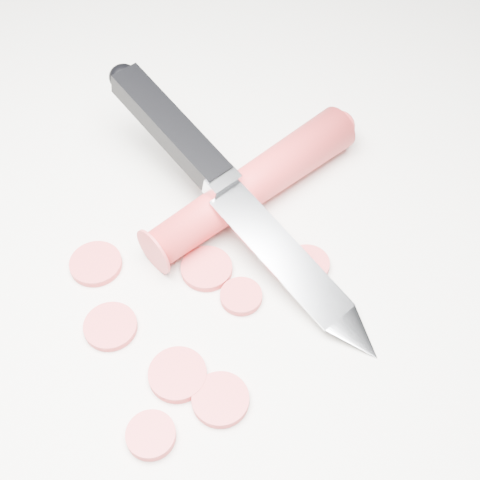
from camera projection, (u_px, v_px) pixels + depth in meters
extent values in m
plane|color=silver|center=(169.00, 283.00, 0.48)|extent=(2.40, 2.40, 0.00)
cylinder|color=red|center=(253.00, 185.00, 0.51)|extent=(0.18, 0.13, 0.03)
cylinder|color=#C1373B|center=(110.00, 326.00, 0.46)|extent=(0.04, 0.04, 0.01)
cylinder|color=#C1373B|center=(220.00, 399.00, 0.42)|extent=(0.04, 0.04, 0.01)
cylinder|color=#C1373B|center=(207.00, 269.00, 0.49)|extent=(0.04, 0.04, 0.01)
cylinder|color=#C1373B|center=(241.00, 296.00, 0.47)|extent=(0.03, 0.03, 0.01)
cylinder|color=#C1373B|center=(308.00, 264.00, 0.49)|extent=(0.03, 0.03, 0.01)
cylinder|color=#C1373B|center=(96.00, 264.00, 0.49)|extent=(0.04, 0.04, 0.01)
cylinder|color=#C1373B|center=(178.00, 375.00, 0.43)|extent=(0.04, 0.04, 0.01)
cylinder|color=#C1373B|center=(151.00, 435.00, 0.41)|extent=(0.03, 0.03, 0.01)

